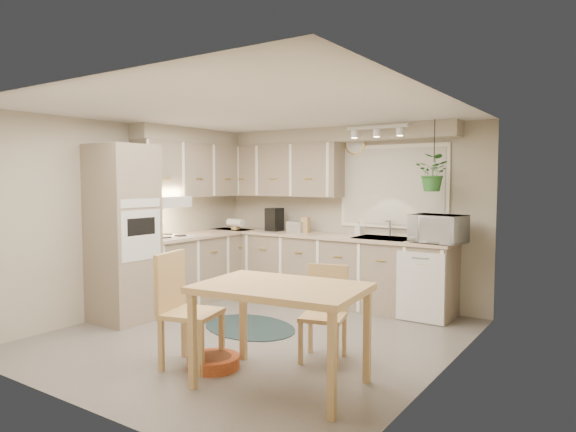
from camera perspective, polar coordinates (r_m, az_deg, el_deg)
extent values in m
plane|color=slate|center=(5.70, -3.74, -13.18)|extent=(4.20, 4.20, 0.00)
plane|color=silver|center=(5.49, -3.86, 11.50)|extent=(4.20, 4.20, 0.00)
cube|color=#AFA690|center=(7.23, 6.44, 0.15)|extent=(4.00, 0.04, 2.40)
cube|color=#AFA690|center=(4.03, -22.46, -3.19)|extent=(4.00, 0.04, 2.40)
cube|color=#AFA690|center=(6.87, -17.11, -0.20)|extent=(0.04, 4.20, 2.40)
cube|color=#AFA690|center=(4.53, 16.64, -2.28)|extent=(0.04, 4.20, 2.40)
cube|color=gray|center=(7.33, -10.14, -5.75)|extent=(0.60, 1.85, 0.90)
cube|color=gray|center=(7.16, 3.85, -5.92)|extent=(3.60, 0.60, 0.90)
cube|color=beige|center=(7.26, -10.13, -2.09)|extent=(0.64, 1.89, 0.04)
cube|color=beige|center=(7.08, 3.82, -2.19)|extent=(3.64, 0.64, 0.04)
cube|color=gray|center=(6.40, -17.86, -1.87)|extent=(0.65, 0.65, 2.10)
cube|color=silver|center=(6.15, -16.01, -2.06)|extent=(0.02, 0.56, 0.58)
cube|color=gray|center=(7.40, -10.29, 5.04)|extent=(0.35, 2.00, 0.75)
cube|color=gray|center=(7.59, -0.88, 5.08)|extent=(2.00, 0.35, 0.75)
cube|color=#AFA690|center=(7.44, -10.48, 8.70)|extent=(0.30, 2.00, 0.20)
cube|color=#AFA690|center=(7.21, 4.52, 8.90)|extent=(3.60, 0.30, 0.20)
cube|color=silver|center=(6.85, -13.42, -2.29)|extent=(0.52, 0.58, 0.02)
cube|color=silver|center=(6.83, -13.60, 1.52)|extent=(0.40, 0.60, 0.14)
cube|color=silver|center=(6.90, 11.52, 3.24)|extent=(1.40, 0.02, 1.00)
cube|color=white|center=(6.91, 11.55, 3.24)|extent=(1.50, 0.02, 1.10)
cube|color=#979A9E|center=(6.69, 10.55, -2.78)|extent=(0.70, 0.48, 0.10)
cube|color=silver|center=(6.27, 14.44, -7.70)|extent=(0.58, 0.02, 0.83)
cube|color=silver|center=(6.45, 9.82, 9.70)|extent=(0.80, 0.04, 0.04)
cylinder|color=gold|center=(7.14, 7.46, 7.96)|extent=(0.30, 0.03, 0.30)
cube|color=tan|center=(4.29, -0.77, -13.13)|extent=(1.42, 1.04, 0.84)
cube|color=tan|center=(4.77, -10.64, -10.22)|extent=(0.59, 0.59, 1.03)
cube|color=tan|center=(4.87, 3.92, -10.81)|extent=(0.51, 0.51, 0.88)
ellipsoid|color=black|center=(6.02, -4.29, -12.18)|extent=(1.40, 1.19, 0.01)
cylinder|color=#BD5925|center=(4.83, -8.29, -15.75)|extent=(0.50, 0.50, 0.11)
imported|color=silver|center=(6.32, 16.31, -1.04)|extent=(0.65, 0.43, 0.41)
imported|color=silver|center=(6.99, 7.90, -1.78)|extent=(0.12, 0.20, 0.08)
imported|color=#2C6D2B|center=(6.32, 15.89, 4.20)|extent=(0.46, 0.50, 0.34)
cube|color=black|center=(7.52, -1.52, -0.38)|extent=(0.19, 0.23, 0.34)
cube|color=#979A9E|center=(7.33, 0.93, -1.21)|extent=(0.26, 0.16, 0.15)
cube|color=tan|center=(7.28, 1.95, -0.98)|extent=(0.11, 0.11, 0.22)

